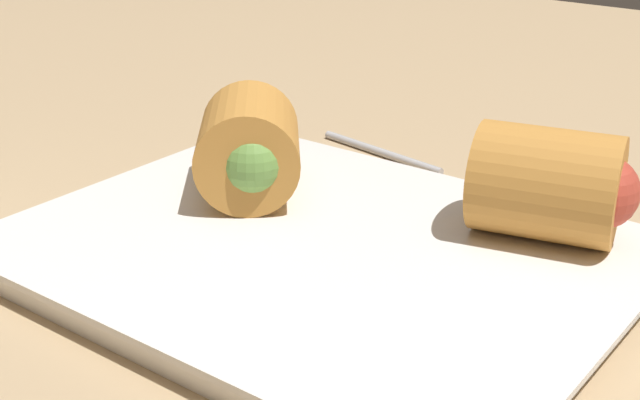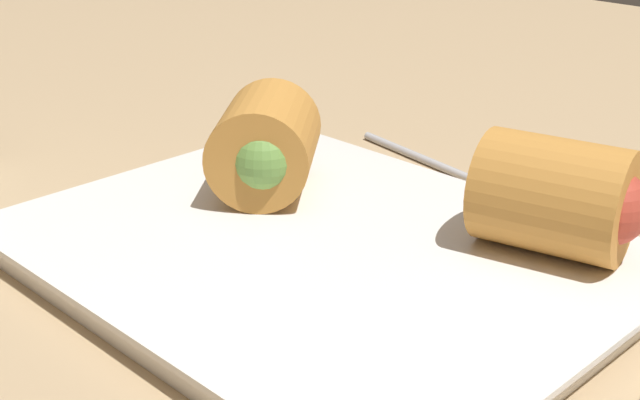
% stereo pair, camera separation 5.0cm
% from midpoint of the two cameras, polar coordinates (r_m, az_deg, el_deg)
% --- Properties ---
extents(table_surface, '(1.80, 1.40, 0.02)m').
position_cam_midpoint_polar(table_surface, '(0.41, 6.00, -6.13)').
color(table_surface, tan).
rests_on(table_surface, ground).
extents(serving_plate, '(0.27, 0.22, 0.01)m').
position_cam_midpoint_polar(serving_plate, '(0.41, 3.52, -3.71)').
color(serving_plate, white).
rests_on(serving_plate, table_surface).
extents(roll_front_left, '(0.08, 0.08, 0.05)m').
position_cam_midpoint_polar(roll_front_left, '(0.45, -0.42, 3.39)').
color(roll_front_left, '#C68438').
rests_on(roll_front_left, serving_plate).
extents(roll_front_right, '(0.08, 0.06, 0.05)m').
position_cam_midpoint_polar(roll_front_right, '(0.41, 18.80, 0.04)').
color(roll_front_right, '#C68438').
rests_on(roll_front_right, serving_plate).
extents(spoon, '(0.16, 0.04, 0.01)m').
position_cam_midpoint_polar(spoon, '(0.50, 14.85, 0.58)').
color(spoon, '#B2B2B7').
rests_on(spoon, table_surface).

